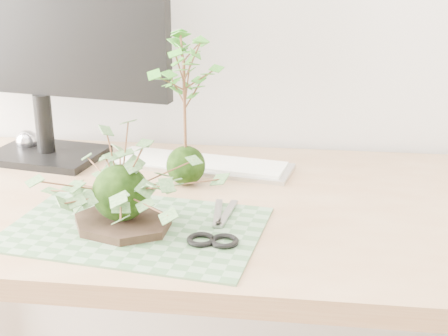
{
  "coord_description": "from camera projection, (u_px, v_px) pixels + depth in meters",
  "views": [
    {
      "loc": [
        0.13,
        0.1,
        1.22
      ],
      "look_at": [
        0.0,
        1.14,
        0.84
      ],
      "focal_mm": 50.0,
      "sensor_mm": 36.0,
      "label": 1
    }
  ],
  "objects": [
    {
      "name": "maple_kokedama",
      "position": [
        184.0,
        71.0,
        1.24
      ],
      "size": [
        0.23,
        0.23,
        0.34
      ],
      "rotation": [
        0.0,
        0.0,
        0.33
      ],
      "color": "black",
      "rests_on": "desk"
    },
    {
      "name": "keyboard",
      "position": [
        200.0,
        164.0,
        1.41
      ],
      "size": [
        0.43,
        0.2,
        0.02
      ],
      "rotation": [
        0.0,
        0.0,
        -0.18
      ],
      "color": "#BBBBBB",
      "rests_on": "desk"
    },
    {
      "name": "foil_ball",
      "position": [
        27.0,
        141.0,
        1.51
      ],
      "size": [
        0.05,
        0.05,
        0.05
      ],
      "primitive_type": "sphere",
      "color": "white",
      "rests_on": "desk"
    },
    {
      "name": "cutting_mat",
      "position": [
        136.0,
        228.0,
        1.11
      ],
      "size": [
        0.48,
        0.35,
        0.0
      ],
      "primitive_type": "cube",
      "rotation": [
        0.0,
        0.0,
        -0.13
      ],
      "color": "#477347",
      "rests_on": "desk"
    },
    {
      "name": "monitor",
      "position": [
        36.0,
        21.0,
        1.38
      ],
      "size": [
        0.62,
        0.22,
        0.55
      ],
      "rotation": [
        0.0,
        0.0,
        -0.17
      ],
      "color": "black",
      "rests_on": "desk"
    },
    {
      "name": "stone_dish",
      "position": [
        122.0,
        223.0,
        1.11
      ],
      "size": [
        0.24,
        0.24,
        0.01
      ],
      "primitive_type": "cylinder",
      "rotation": [
        0.0,
        0.0,
        -0.31
      ],
      "color": "black",
      "rests_on": "cutting_mat"
    },
    {
      "name": "desk",
      "position": [
        201.0,
        239.0,
        1.27
      ],
      "size": [
        1.6,
        0.7,
        0.74
      ],
      "color": "tan",
      "rests_on": "ground_plane"
    },
    {
      "name": "ivy_kokedama",
      "position": [
        119.0,
        168.0,
        1.07
      ],
      "size": [
        0.34,
        0.34,
        0.2
      ],
      "rotation": [
        0.0,
        0.0,
        -0.27
      ],
      "color": "black",
      "rests_on": "stone_dish"
    },
    {
      "name": "scissors",
      "position": [
        215.0,
        234.0,
        1.07
      ],
      "size": [
        0.09,
        0.2,
        0.01
      ],
      "rotation": [
        0.0,
        0.0,
        -0.01
      ],
      "color": "gray",
      "rests_on": "cutting_mat"
    }
  ]
}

